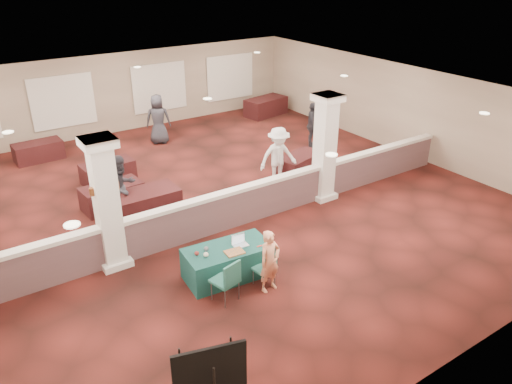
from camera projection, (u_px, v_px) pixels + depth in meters
ground at (212, 204)px, 14.86m from camera, size 16.00×16.00×0.00m
wall_back at (113, 94)px, 20.15m from camera, size 16.00×0.04×3.20m
wall_front at (448, 300)px, 8.18m from camera, size 16.00×0.04×3.20m
wall_right at (402, 109)px, 18.19m from camera, size 0.04×16.00×3.20m
ceiling at (207, 98)px, 13.47m from camera, size 16.00×16.00×0.02m
partition_wall at (238, 206)px, 13.49m from camera, size 15.60×0.28×1.10m
column_left at (107, 203)px, 11.27m from camera, size 0.72×0.72×3.20m
column_right at (325, 147)px, 14.54m from camera, size 0.72×0.72×3.20m
sconce_left at (92, 192)px, 10.97m from camera, size 0.12×0.12×0.18m
sconce_right at (117, 186)px, 11.25m from camera, size 0.12×0.12×0.18m
near_table at (228, 262)px, 11.38m from camera, size 2.03×1.15×0.75m
conf_chair_main at (267, 267)px, 10.97m from camera, size 0.47×0.47×0.83m
conf_chair_side at (228, 278)px, 10.44m from camera, size 0.61×0.61×1.00m
easel_board at (211, 384)px, 7.15m from camera, size 1.05×0.63×1.83m
woman at (270, 261)px, 10.77m from camera, size 0.56×0.41×1.45m
far_table_front_left at (112, 196)px, 14.52m from camera, size 1.77×0.99×0.69m
far_table_front_center at (144, 205)px, 13.90m from camera, size 1.97×0.99×0.80m
far_table_front_right at (300, 164)px, 16.72m from camera, size 1.82×1.25×0.67m
far_table_back_left at (39, 151)px, 17.84m from camera, size 1.68×0.90×0.67m
far_table_back_center at (108, 172)px, 16.15m from camera, size 1.69×0.92×0.67m
far_table_back_right at (266, 107)px, 22.82m from camera, size 2.09×1.31×0.79m
attendee_a at (122, 187)px, 13.72m from camera, size 1.01×0.79×1.85m
attendee_b at (278, 157)px, 15.67m from camera, size 1.32×0.80×1.92m
attendee_c at (312, 125)px, 18.85m from camera, size 1.03×1.08×1.73m
attendee_d at (158, 119)px, 19.20m from camera, size 1.07×0.86×1.92m
laptop_base at (241, 245)px, 11.30m from camera, size 0.36×0.27×0.02m
laptop_screen at (238, 238)px, 11.34m from camera, size 0.34×0.04×0.23m
screen_glow at (238, 239)px, 11.35m from camera, size 0.31×0.03×0.20m
knitting at (234, 252)px, 11.03m from camera, size 0.44×0.34×0.03m
yarn_cream at (206, 255)px, 10.86m from camera, size 0.11×0.11×0.11m
yarn_red at (197, 253)px, 10.92m from camera, size 0.10×0.10×0.10m
yarn_grey at (206, 249)px, 11.09m from camera, size 0.11×0.11×0.11m
scissors at (259, 246)px, 11.27m from camera, size 0.13×0.04×0.01m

